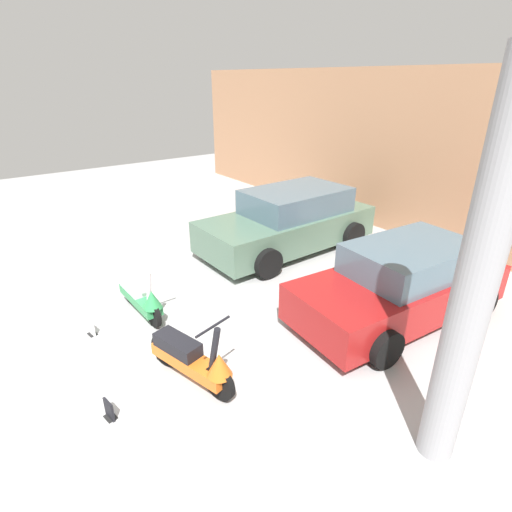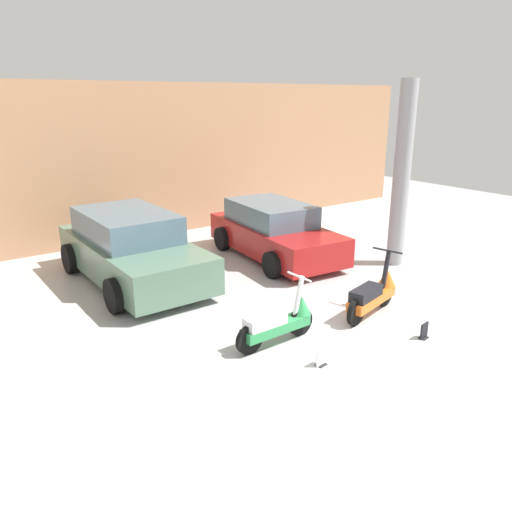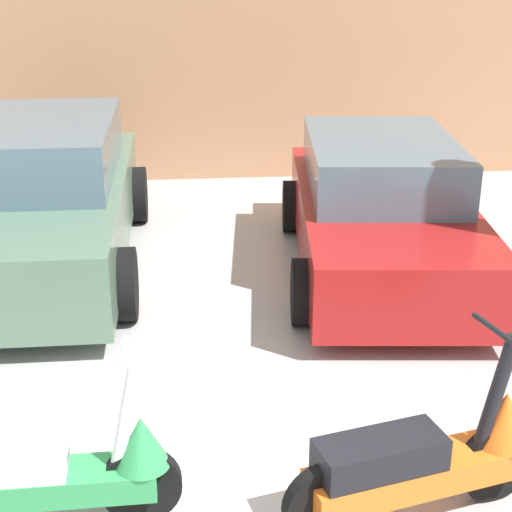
% 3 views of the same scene
% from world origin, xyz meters
% --- Properties ---
extents(wall_back, '(19.60, 0.12, 4.06)m').
position_xyz_m(wall_back, '(0.00, 7.89, 2.03)').
color(wall_back, tan).
rests_on(wall_back, ground_plane).
extents(scooter_front_left, '(1.49, 0.53, 1.04)m').
position_xyz_m(scooter_front_left, '(-0.82, 0.84, 0.37)').
color(scooter_front_left, black).
rests_on(scooter_front_left, ground_plane).
extents(scooter_front_right, '(1.54, 0.70, 1.10)m').
position_xyz_m(scooter_front_right, '(1.23, 0.74, 0.39)').
color(scooter_front_right, black).
rests_on(scooter_front_right, ground_plane).
extents(car_rear_left, '(2.07, 4.25, 1.44)m').
position_xyz_m(car_rear_left, '(-1.55, 4.85, 0.69)').
color(car_rear_left, '#51705B').
rests_on(car_rear_left, ground_plane).
extents(car_rear_center, '(2.12, 3.95, 1.30)m').
position_xyz_m(car_rear_center, '(1.84, 4.40, 0.62)').
color(car_rear_center, maroon).
rests_on(car_rear_center, ground_plane).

